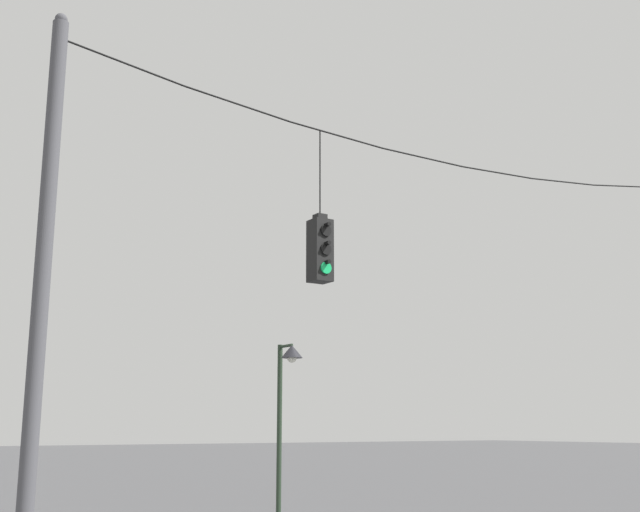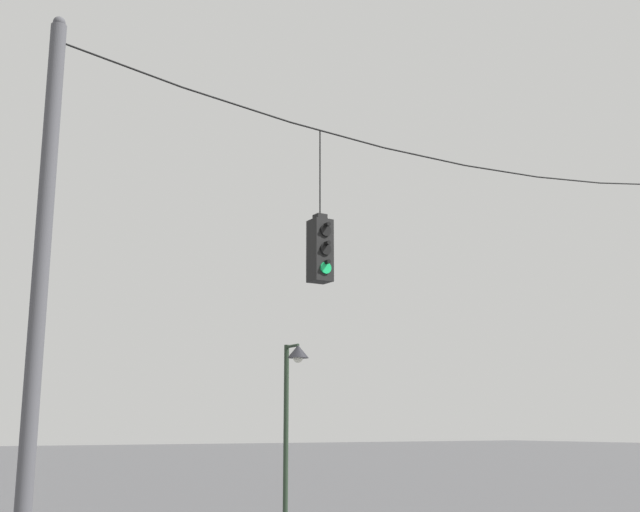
% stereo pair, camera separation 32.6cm
% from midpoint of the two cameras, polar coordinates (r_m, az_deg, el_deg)
% --- Properties ---
extents(utility_pole_left, '(0.23, 0.23, 8.29)m').
position_cam_midpoint_polar(utility_pole_left, '(11.55, -20.00, -2.55)').
color(utility_pole_left, '#4C4C51').
rests_on(utility_pole_left, ground_plane).
extents(span_wire, '(13.67, 0.03, 0.58)m').
position_cam_midpoint_polar(span_wire, '(15.41, 6.78, 7.60)').
color(span_wire, black).
extents(traffic_light_near_left_pole, '(0.34, 0.58, 2.67)m').
position_cam_midpoint_polar(traffic_light_near_left_pole, '(13.47, -0.69, 0.47)').
color(traffic_light_near_left_pole, black).
extents(street_lamp, '(0.51, 0.88, 4.33)m').
position_cam_midpoint_polar(street_lamp, '(19.26, -2.87, -9.18)').
color(street_lamp, '#233323').
rests_on(street_lamp, ground_plane).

